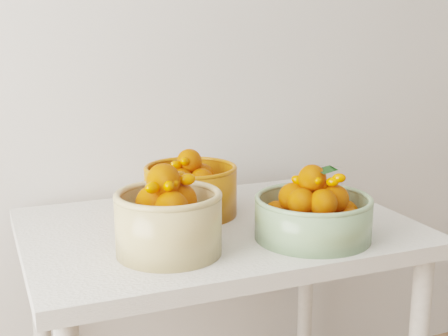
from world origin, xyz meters
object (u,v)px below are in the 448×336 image
(bowl_orange, at_px, (191,189))
(table, at_px, (218,258))
(bowl_cream, at_px, (169,220))
(bowl_green, at_px, (314,213))

(bowl_orange, bearing_deg, table, -71.25)
(table, distance_m, bowl_orange, 0.20)
(table, distance_m, bowl_cream, 0.29)
(bowl_cream, xyz_separation_m, bowl_green, (0.36, -0.04, -0.02))
(table, xyz_separation_m, bowl_orange, (-0.04, 0.11, 0.17))
(bowl_orange, bearing_deg, bowl_cream, -118.84)
(table, height_order, bowl_orange, bowl_orange)
(bowl_green, relative_size, bowl_orange, 1.06)
(bowl_cream, bearing_deg, bowl_green, -5.72)
(bowl_cream, bearing_deg, bowl_orange, 61.16)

